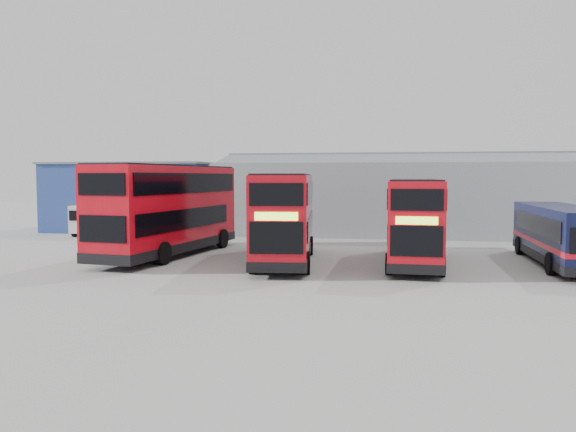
{
  "coord_description": "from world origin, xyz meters",
  "views": [
    {
      "loc": [
        4.64,
        -22.72,
        4.07
      ],
      "look_at": [
        -0.1,
        5.0,
        2.1
      ],
      "focal_mm": 35.0,
      "sensor_mm": 36.0,
      "label": 1
    }
  ],
  "objects_px": {
    "maintenance_shed": "(430,197)",
    "single_decker_blue": "(561,236)",
    "double_decker_left": "(169,211)",
    "double_decker_right": "(414,222)",
    "double_decker_centre": "(285,218)",
    "panel_van": "(99,218)",
    "office_block": "(139,196)"
  },
  "relations": [
    {
      "from": "double_decker_left",
      "to": "single_decker_blue",
      "type": "relative_size",
      "value": 1.11
    },
    {
      "from": "maintenance_shed",
      "to": "panel_van",
      "type": "bearing_deg",
      "value": -165.18
    },
    {
      "from": "office_block",
      "to": "maintenance_shed",
      "type": "height_order",
      "value": "maintenance_shed"
    },
    {
      "from": "maintenance_shed",
      "to": "panel_van",
      "type": "distance_m",
      "value": 23.98
    },
    {
      "from": "single_decker_blue",
      "to": "double_decker_left",
      "type": "bearing_deg",
      "value": 1.84
    },
    {
      "from": "office_block",
      "to": "single_decker_blue",
      "type": "height_order",
      "value": "office_block"
    },
    {
      "from": "office_block",
      "to": "double_decker_centre",
      "type": "bearing_deg",
      "value": -45.9
    },
    {
      "from": "maintenance_shed",
      "to": "single_decker_blue",
      "type": "xyz_separation_m",
      "value": [
        4.68,
        -15.41,
        -1.25
      ]
    },
    {
      "from": "maintenance_shed",
      "to": "single_decker_blue",
      "type": "distance_m",
      "value": 16.15
    },
    {
      "from": "double_decker_centre",
      "to": "panel_van",
      "type": "height_order",
      "value": "double_decker_centre"
    },
    {
      "from": "panel_van",
      "to": "double_decker_centre",
      "type": "bearing_deg",
      "value": -35.91
    },
    {
      "from": "double_decker_centre",
      "to": "single_decker_blue",
      "type": "distance_m",
      "value": 12.73
    },
    {
      "from": "double_decker_left",
      "to": "panel_van",
      "type": "relative_size",
      "value": 2.28
    },
    {
      "from": "double_decker_left",
      "to": "panel_van",
      "type": "distance_m",
      "value": 12.94
    },
    {
      "from": "double_decker_centre",
      "to": "single_decker_blue",
      "type": "xyz_separation_m",
      "value": [
        12.66,
        1.06,
        -0.74
      ]
    },
    {
      "from": "single_decker_blue",
      "to": "double_decker_centre",
      "type": "bearing_deg",
      "value": 6.53
    },
    {
      "from": "office_block",
      "to": "double_decker_right",
      "type": "bearing_deg",
      "value": -35.07
    },
    {
      "from": "double_decker_right",
      "to": "single_decker_blue",
      "type": "distance_m",
      "value": 6.69
    },
    {
      "from": "office_block",
      "to": "maintenance_shed",
      "type": "bearing_deg",
      "value": 5.21
    },
    {
      "from": "double_decker_left",
      "to": "single_decker_blue",
      "type": "distance_m",
      "value": 18.94
    },
    {
      "from": "double_decker_centre",
      "to": "single_decker_blue",
      "type": "height_order",
      "value": "double_decker_centre"
    },
    {
      "from": "double_decker_left",
      "to": "single_decker_blue",
      "type": "height_order",
      "value": "double_decker_left"
    },
    {
      "from": "office_block",
      "to": "double_decker_left",
      "type": "distance_m",
      "value": 15.52
    },
    {
      "from": "single_decker_blue",
      "to": "office_block",
      "type": "bearing_deg",
      "value": -24.95
    },
    {
      "from": "double_decker_right",
      "to": "single_decker_blue",
      "type": "xyz_separation_m",
      "value": [
        6.63,
        0.67,
        -0.62
      ]
    },
    {
      "from": "double_decker_left",
      "to": "double_decker_right",
      "type": "relative_size",
      "value": 1.19
    },
    {
      "from": "maintenance_shed",
      "to": "double_decker_left",
      "type": "relative_size",
      "value": 2.71
    },
    {
      "from": "double_decker_left",
      "to": "panel_van",
      "type": "height_order",
      "value": "double_decker_left"
    },
    {
      "from": "double_decker_left",
      "to": "double_decker_centre",
      "type": "xyz_separation_m",
      "value": [
        6.25,
        -1.03,
        -0.23
      ]
    },
    {
      "from": "double_decker_centre",
      "to": "single_decker_blue",
      "type": "bearing_deg",
      "value": -1.19
    },
    {
      "from": "double_decker_centre",
      "to": "panel_van",
      "type": "relative_size",
      "value": 2.05
    },
    {
      "from": "office_block",
      "to": "double_decker_right",
      "type": "xyz_separation_m",
      "value": [
        20.05,
        -14.07,
        -0.61
      ]
    }
  ]
}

